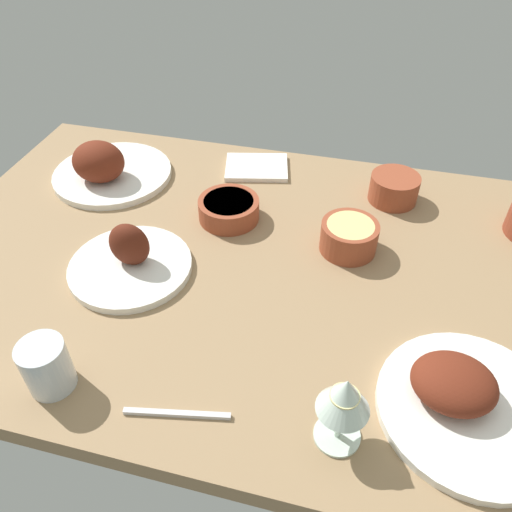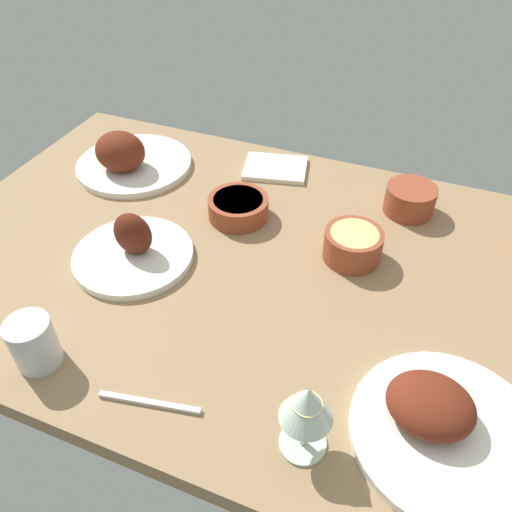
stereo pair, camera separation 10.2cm
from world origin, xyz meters
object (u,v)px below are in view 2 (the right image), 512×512
plate_center_main (128,158)px  bowl_onions (238,207)px  plate_far_side (133,249)px  bowl_pasta (410,199)px  folded_napkin (275,168)px  bowl_potatoes (353,244)px  water_tumbler (34,343)px  fork_loose (150,403)px  plate_near_viewer (440,422)px  wine_glass (307,407)px

plate_center_main → bowl_onions: plate_center_main is taller
plate_far_side → bowl_onions: 25.30cm
bowl_pasta → bowl_onions: (-35.22, -16.31, -0.81)cm
bowl_onions → folded_napkin: (1.00, 21.36, -2.04)cm
bowl_pasta → bowl_potatoes: bearing=-111.8°
water_tumbler → folded_napkin: size_ratio=0.59×
plate_center_main → fork_loose: plate_center_main is taller
bowl_potatoes → bowl_pasta: bearing=68.2°
plate_far_side → bowl_onions: bearing=55.9°
plate_near_viewer → folded_napkin: bearing=128.9°
plate_far_side → folded_napkin: (15.19, 42.31, -1.78)cm
plate_near_viewer → fork_loose: size_ratio=1.75×
plate_far_side → fork_loose: bearing=-54.3°
wine_glass → fork_loose: (-24.13, -2.55, -9.53)cm
plate_center_main → fork_loose: size_ratio=1.76×
fork_loose → plate_center_main: bearing=114.1°
water_tumbler → wine_glass: bearing=2.6°
bowl_pasta → folded_napkin: bowl_pasta is taller
bowl_potatoes → plate_center_main: bearing=169.1°
plate_center_main → bowl_pasta: plate_center_main is taller
bowl_potatoes → bowl_pasta: (8.15, 20.42, 0.01)cm
folded_napkin → plate_center_main: bearing=-158.3°
bowl_pasta → wine_glass: wine_glass is taller
bowl_potatoes → plate_far_side: bearing=-157.8°
plate_center_main → bowl_potatoes: plate_center_main is taller
plate_near_viewer → folded_napkin: plate_near_viewer is taller
plate_far_side → plate_near_viewer: (62.63, -16.49, -0.07)cm
bowl_onions → wine_glass: size_ratio=0.97×
bowl_pasta → wine_glass: (-4.75, -63.32, 6.47)cm
bowl_potatoes → fork_loose: bowl_potatoes is taller
wine_glass → plate_far_side: bearing=149.7°
bowl_onions → plate_far_side: bearing=-124.1°
fork_loose → water_tumbler: bearing=167.8°
plate_center_main → bowl_pasta: size_ratio=2.58×
wine_glass → folded_napkin: (-29.47, 68.38, -9.33)cm
plate_near_viewer → water_tumbler: water_tumbler is taller
plate_far_side → plate_near_viewer: 64.77cm
plate_far_side → plate_center_main: plate_center_main is taller
water_tumbler → bowl_onions: bearing=73.0°
bowl_pasta → water_tumbler: 82.41cm
bowl_potatoes → bowl_onions: 27.39cm
fork_loose → bowl_pasta: bearing=55.5°
bowl_potatoes → water_tumbler: water_tumbler is taller
folded_napkin → fork_loose: (5.34, -70.92, -0.20)cm
plate_far_side → fork_loose: plate_far_side is taller
bowl_pasta → folded_napkin: (-34.22, 5.05, -2.86)cm
plate_near_viewer → water_tumbler: (-63.40, -11.62, 2.28)cm
folded_napkin → fork_loose: folded_napkin is taller
bowl_pasta → water_tumbler: bearing=-127.5°
plate_near_viewer → plate_far_side: bearing=165.2°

